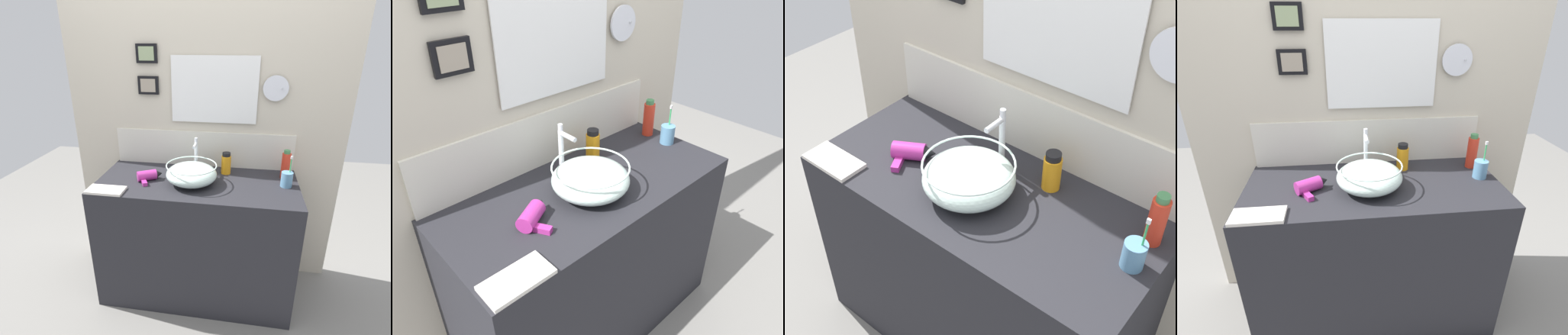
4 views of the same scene
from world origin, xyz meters
TOP-DOWN VIEW (x-y plane):
  - ground_plane at (0.00, 0.00)m, footprint 6.00×6.00m
  - vanity_counter at (0.00, 0.00)m, footprint 1.33×0.59m
  - back_panel at (0.00, 0.33)m, footprint 1.99×0.09m
  - glass_bowl_sink at (-0.03, -0.04)m, footprint 0.33×0.33m
  - faucet at (-0.03, 0.14)m, footprint 0.02×0.11m
  - hair_drier at (-0.32, -0.03)m, footprint 0.18×0.18m
  - toothbrush_cup at (0.58, 0.02)m, footprint 0.07×0.07m
  - soap_dispenser at (0.58, 0.15)m, footprint 0.06×0.06m
  - shampoo_bottle at (0.18, 0.17)m, footprint 0.07×0.07m
  - hand_towel at (-0.54, -0.24)m, footprint 0.23×0.12m

SIDE VIEW (x-z plane):
  - ground_plane at x=0.00m, z-range 0.00..0.00m
  - vanity_counter at x=0.00m, z-range 0.00..0.90m
  - hand_towel at x=-0.54m, z-range 0.90..0.92m
  - hair_drier at x=-0.32m, z-range 0.90..0.97m
  - toothbrush_cup at x=0.58m, z-range 0.85..1.05m
  - glass_bowl_sink at x=-0.03m, z-range 0.90..1.04m
  - shampoo_bottle at x=0.18m, z-range 0.90..1.05m
  - soap_dispenser at x=0.58m, z-range 0.89..1.10m
  - faucet at x=-0.03m, z-range 0.92..1.17m
  - back_panel at x=0.00m, z-range 0.00..2.54m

